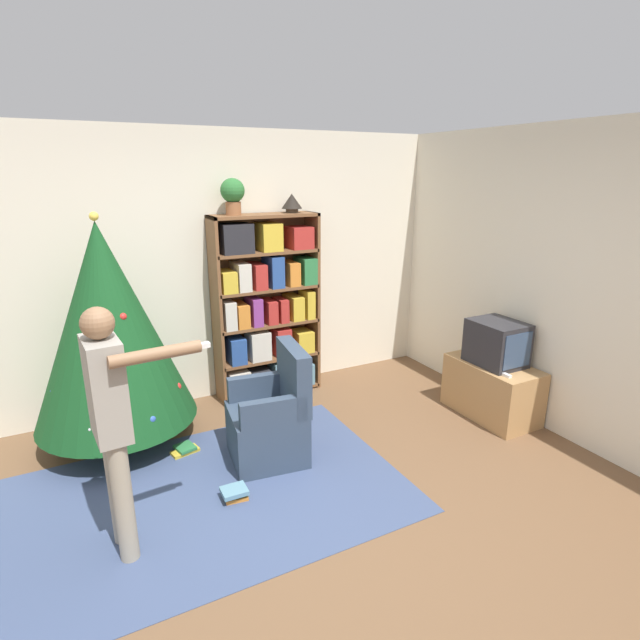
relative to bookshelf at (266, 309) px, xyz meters
The scene contains 15 objects.
ground_plane 2.28m from the bookshelf, 102.87° to the right, with size 14.00×14.00×0.00m, color brown.
wall_back 0.66m from the bookshelf, 152.76° to the left, with size 8.00×0.10×2.60m.
wall_right 2.87m from the bookshelf, 46.07° to the right, with size 0.10×8.00×2.60m.
area_rug 1.98m from the bookshelf, 126.02° to the right, with size 2.77×1.81×0.01m.
bookshelf is the anchor object (origin of this frame).
tv_stand 2.29m from the bookshelf, 40.79° to the right, with size 0.47×0.85×0.52m.
television 2.21m from the bookshelf, 40.84° to the right, with size 0.39×0.48×0.40m.
game_remote 2.31m from the bookshelf, 47.96° to the right, with size 0.04×0.12×0.02m.
christmas_tree 1.53m from the bookshelf, 167.01° to the right, with size 1.28×1.28×1.92m.
armchair 1.37m from the bookshelf, 110.32° to the right, with size 0.64×0.63×0.92m.
standing_person 2.34m from the bookshelf, 133.15° to the right, with size 0.65×0.47×1.53m.
potted_plant 1.15m from the bookshelf, behind, with size 0.22×0.22×0.33m.
table_lamp 1.07m from the bookshelf, ahead, with size 0.20×0.20×0.18m.
book_pile_near_tree 1.57m from the bookshelf, 143.17° to the right, with size 0.23×0.19×0.05m.
book_pile_by_chair 1.97m from the bookshelf, 119.37° to the right, with size 0.19×0.16×0.09m.
Camera 1 is at (-1.26, -2.44, 2.22)m, focal length 28.00 mm.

